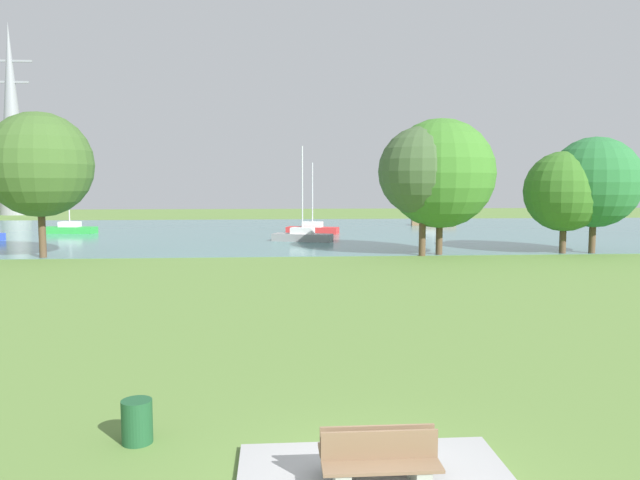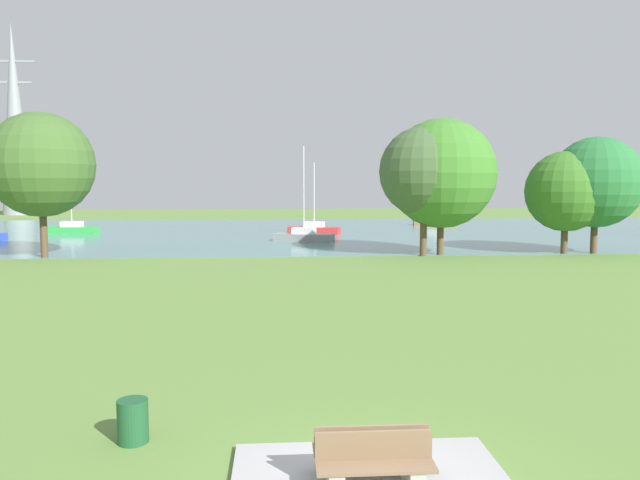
{
  "view_description": "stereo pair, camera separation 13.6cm",
  "coord_description": "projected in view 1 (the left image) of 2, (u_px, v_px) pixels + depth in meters",
  "views": [
    {
      "loc": [
        -1.57,
        -9.01,
        4.76
      ],
      "look_at": [
        0.46,
        18.33,
        2.18
      ],
      "focal_mm": 34.39,
      "sensor_mm": 36.0,
      "label": 1
    },
    {
      "loc": [
        -1.44,
        -9.02,
        4.76
      ],
      "look_at": [
        0.46,
        18.33,
        2.18
      ],
      "focal_mm": 34.39,
      "sensor_mm": 36.0,
      "label": 2
    }
  ],
  "objects": [
    {
      "name": "ground_plane",
      "position": [
        306.0,
        276.0,
        31.35
      ],
      "size": [
        160.0,
        160.0,
        0.0
      ],
      "primitive_type": "plane",
      "color": "olive"
    },
    {
      "name": "bench_facing_water",
      "position": [
        375.0,
        453.0,
        9.73
      ],
      "size": [
        1.8,
        0.48,
        0.89
      ],
      "color": "#9CA293",
      "rests_on": "concrete_pad"
    },
    {
      "name": "bench_facing_inland",
      "position": [
        381.0,
        469.0,
        9.2
      ],
      "size": [
        1.8,
        0.48,
        0.89
      ],
      "color": "#9CA293",
      "rests_on": "concrete_pad"
    },
    {
      "name": "litter_bin",
      "position": [
        137.0,
        421.0,
        11.2
      ],
      "size": [
        0.56,
        0.56,
        0.8
      ],
      "primitive_type": "cylinder",
      "color": "#1E512D",
      "rests_on": "ground"
    },
    {
      "name": "water_surface",
      "position": [
        291.0,
        232.0,
        59.15
      ],
      "size": [
        140.0,
        40.0,
        0.02
      ],
      "primitive_type": "cube",
      "color": "slate",
      "rests_on": "ground"
    },
    {
      "name": "sailboat_green",
      "position": [
        70.0,
        229.0,
        57.23
      ],
      "size": [
        4.97,
        2.2,
        6.96
      ],
      "color": "green",
      "rests_on": "water_surface"
    },
    {
      "name": "sailboat_gray",
      "position": [
        303.0,
        236.0,
        49.53
      ],
      "size": [
        5.03,
        3.02,
        7.64
      ],
      "color": "gray",
      "rests_on": "water_surface"
    },
    {
      "name": "sailboat_red",
      "position": [
        313.0,
        229.0,
        56.99
      ],
      "size": [
        5.03,
        2.89,
        6.55
      ],
      "color": "red",
      "rests_on": "water_surface"
    },
    {
      "name": "sailboat_brown",
      "position": [
        433.0,
        221.0,
        67.86
      ],
      "size": [
        4.95,
        2.08,
        6.98
      ],
      "color": "brown",
      "rests_on": "water_surface"
    },
    {
      "name": "tree_west_near",
      "position": [
        39.0,
        165.0,
        38.29
      ],
      "size": [
        6.58,
        6.58,
        9.16
      ],
      "color": "brown",
      "rests_on": "ground"
    },
    {
      "name": "tree_mid_shore",
      "position": [
        423.0,
        172.0,
        39.34
      ],
      "size": [
        5.83,
        5.83,
        8.38
      ],
      "color": "brown",
      "rests_on": "ground"
    },
    {
      "name": "tree_west_far",
      "position": [
        440.0,
        174.0,
        39.9
      ],
      "size": [
        7.14,
        7.14,
        8.91
      ],
      "color": "brown",
      "rests_on": "ground"
    },
    {
      "name": "tree_east_near",
      "position": [
        565.0,
        191.0,
        40.82
      ],
      "size": [
        5.37,
        5.37,
        6.86
      ],
      "color": "brown",
      "rests_on": "ground"
    },
    {
      "name": "tree_east_far",
      "position": [
        595.0,
        182.0,
        40.79
      ],
      "size": [
        6.04,
        6.04,
        7.79
      ],
      "color": "brown",
      "rests_on": "ground"
    },
    {
      "name": "electricity_pylon",
      "position": [
        12.0,
        119.0,
        89.22
      ],
      "size": [
        6.4,
        4.4,
        27.83
      ],
      "color": "gray",
      "rests_on": "ground"
    }
  ]
}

